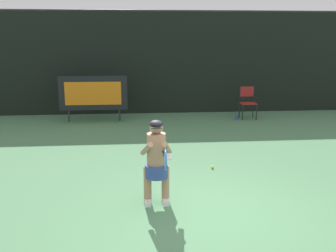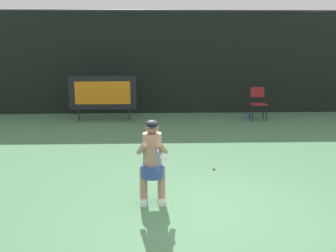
{
  "view_description": "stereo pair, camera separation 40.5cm",
  "coord_description": "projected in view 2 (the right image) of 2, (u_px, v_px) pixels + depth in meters",
  "views": [
    {
      "loc": [
        -1.11,
        -5.58,
        2.74
      ],
      "look_at": [
        -0.45,
        1.74,
        1.05
      ],
      "focal_mm": 41.62,
      "sensor_mm": 36.0,
      "label": 1
    },
    {
      "loc": [
        -0.71,
        -5.6,
        2.74
      ],
      "look_at": [
        -0.45,
        1.74,
        1.05
      ],
      "focal_mm": 41.62,
      "sensor_mm": 36.0,
      "label": 2
    }
  ],
  "objects": [
    {
      "name": "ground",
      "position": [
        202.0,
        222.0,
        5.92
      ],
      "size": [
        18.0,
        22.0,
        0.03
      ],
      "color": "#4A7B52"
    },
    {
      "name": "backdrop_screen",
      "position": [
        174.0,
        63.0,
        13.97
      ],
      "size": [
        18.0,
        0.12,
        3.66
      ],
      "color": "black",
      "rests_on": "ground"
    },
    {
      "name": "scoreboard",
      "position": [
        103.0,
        93.0,
        12.77
      ],
      "size": [
        2.2,
        0.21,
        1.5
      ],
      "color": "black",
      "rests_on": "ground"
    },
    {
      "name": "umpire_chair",
      "position": [
        258.0,
        101.0,
        13.07
      ],
      "size": [
        0.52,
        0.44,
        1.08
      ],
      "color": "black",
      "rests_on": "ground"
    },
    {
      "name": "water_bottle",
      "position": [
        246.0,
        117.0,
        12.92
      ],
      "size": [
        0.07,
        0.07,
        0.27
      ],
      "color": "blue",
      "rests_on": "ground"
    },
    {
      "name": "tennis_player",
      "position": [
        152.0,
        159.0,
        6.41
      ],
      "size": [
        0.53,
        0.61,
        1.43
      ],
      "color": "white",
      "rests_on": "ground"
    },
    {
      "name": "tennis_racket",
      "position": [
        158.0,
        160.0,
        5.7
      ],
      "size": [
        0.03,
        0.6,
        0.31
      ],
      "rotation": [
        0.0,
        0.0,
        0.15
      ],
      "color": "black"
    },
    {
      "name": "tennis_ball_loose",
      "position": [
        214.0,
        168.0,
        8.22
      ],
      "size": [
        0.07,
        0.07,
        0.07
      ],
      "color": "#CCDB3D",
      "rests_on": "ground"
    }
  ]
}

